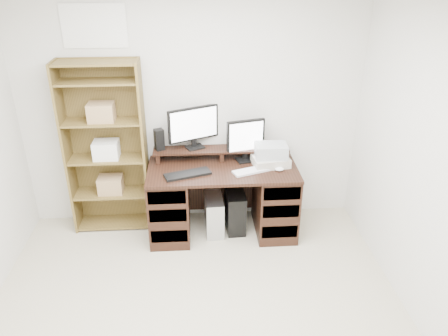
{
  "coord_description": "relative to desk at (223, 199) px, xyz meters",
  "views": [
    {
      "loc": [
        0.03,
        -2.28,
        2.69
      ],
      "look_at": [
        0.29,
        1.43,
        0.85
      ],
      "focal_mm": 35.0,
      "sensor_mm": 36.0,
      "label": 1
    }
  ],
  "objects": [
    {
      "name": "room",
      "position": [
        -0.29,
        -1.64,
        0.86
      ],
      "size": [
        3.54,
        4.04,
        2.54
      ],
      "color": "#BDB397",
      "rests_on": "ground"
    },
    {
      "name": "desk",
      "position": [
        0.0,
        0.0,
        0.0
      ],
      "size": [
        1.5,
        0.7,
        0.75
      ],
      "color": "black",
      "rests_on": "ground"
    },
    {
      "name": "riser_shelf",
      "position": [
        0.0,
        0.21,
        0.45
      ],
      "size": [
        1.4,
        0.22,
        0.12
      ],
      "color": "black",
      "rests_on": "desk"
    },
    {
      "name": "monitor_wide",
      "position": [
        -0.28,
        0.26,
        0.72
      ],
      "size": [
        0.51,
        0.26,
        0.43
      ],
      "rotation": [
        0.0,
        0.0,
        0.42
      ],
      "color": "black",
      "rests_on": "riser_shelf"
    },
    {
      "name": "monitor_small",
      "position": [
        0.25,
        0.16,
        0.6
      ],
      "size": [
        0.4,
        0.19,
        0.44
      ],
      "rotation": [
        0.0,
        0.0,
        0.24
      ],
      "color": "black",
      "rests_on": "desk"
    },
    {
      "name": "speaker",
      "position": [
        -0.63,
        0.22,
        0.59
      ],
      "size": [
        0.11,
        0.11,
        0.22
      ],
      "primitive_type": "cube",
      "rotation": [
        0.0,
        0.0,
        0.38
      ],
      "color": "black",
      "rests_on": "riser_shelf"
    },
    {
      "name": "keyboard_black",
      "position": [
        -0.35,
        -0.15,
        0.37
      ],
      "size": [
        0.47,
        0.28,
        0.02
      ],
      "primitive_type": "cube",
      "rotation": [
        0.0,
        0.0,
        0.32
      ],
      "color": "black",
      "rests_on": "desk"
    },
    {
      "name": "keyboard_white",
      "position": [
        0.3,
        -0.1,
        0.37
      ],
      "size": [
        0.43,
        0.26,
        0.02
      ],
      "primitive_type": "cube",
      "rotation": [
        0.0,
        0.0,
        0.36
      ],
      "color": "silver",
      "rests_on": "desk"
    },
    {
      "name": "mouse",
      "position": [
        0.56,
        -0.11,
        0.38
      ],
      "size": [
        0.09,
        0.06,
        0.04
      ],
      "primitive_type": "ellipsoid",
      "rotation": [
        0.0,
        0.0,
        0.02
      ],
      "color": "white",
      "rests_on": "desk"
    },
    {
      "name": "printer",
      "position": [
        0.49,
        0.03,
        0.4
      ],
      "size": [
        0.39,
        0.31,
        0.09
      ],
      "primitive_type": "cube",
      "rotation": [
        0.0,
        0.0,
        0.14
      ],
      "color": "#BDB5A5",
      "rests_on": "desk"
    },
    {
      "name": "basket",
      "position": [
        0.49,
        0.03,
        0.52
      ],
      "size": [
        0.32,
        0.23,
        0.14
      ],
      "primitive_type": "cube",
      "rotation": [
        0.0,
        0.0,
        -0.02
      ],
      "color": "#A7AEB2",
      "rests_on": "printer"
    },
    {
      "name": "tower_silver",
      "position": [
        -0.09,
        0.01,
        -0.19
      ],
      "size": [
        0.2,
        0.41,
        0.41
      ],
      "primitive_type": "cube",
      "rotation": [
        0.0,
        0.0,
        0.04
      ],
      "color": "#B3B5BA",
      "rests_on": "ground"
    },
    {
      "name": "tower_black",
      "position": [
        0.14,
        0.06,
        -0.17
      ],
      "size": [
        0.2,
        0.45,
        0.44
      ],
      "rotation": [
        0.0,
        0.0,
        0.04
      ],
      "color": "black",
      "rests_on": "ground"
    },
    {
      "name": "bookshelf",
      "position": [
        -1.17,
        0.21,
        0.53
      ],
      "size": [
        0.8,
        0.3,
        1.8
      ],
      "color": "brown",
      "rests_on": "ground"
    }
  ]
}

